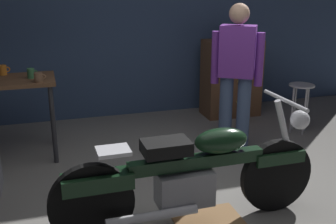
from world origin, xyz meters
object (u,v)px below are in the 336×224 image
Objects in this scene: shop_stool at (301,95)px; wooden_dresser at (231,78)px; motorcycle at (193,174)px; mug_orange_travel at (3,70)px; mug_green_speckled at (31,73)px; person_standing at (236,73)px; mug_brown_stoneware at (39,77)px.

wooden_dresser is (-0.53, 0.96, 0.05)m from shop_stool.
motorcycle is 17.87× the size of mug_orange_travel.
mug_orange_travel reaches higher than motorcycle.
wooden_dresser is at bearing 16.11° from mug_green_speckled.
person_standing reaches higher than wooden_dresser.
motorcycle is 1.99× the size of wooden_dresser.
mug_brown_stoneware is 0.60m from mug_orange_travel.
shop_stool is at bearing 37.48° from motorcycle.
shop_stool is 1.09m from wooden_dresser.
wooden_dresser is 2.86m from mug_green_speckled.
mug_green_speckled is 0.40m from mug_orange_travel.
wooden_dresser reaches higher than mug_orange_travel.
mug_orange_travel is (-0.37, 0.47, 0.01)m from mug_brown_stoneware.
mug_orange_travel is at bearing 125.06° from motorcycle.
person_standing is at bearing -16.71° from mug_orange_travel.
mug_green_speckled is 0.95× the size of mug_brown_stoneware.
mug_orange_travel is (-3.55, 0.43, 0.46)m from shop_stool.
mug_brown_stoneware is at bearing 124.15° from motorcycle.
motorcycle is 3.42× the size of shop_stool.
mug_green_speckled is 0.22m from mug_brown_stoneware.
person_standing is 1.20m from shop_stool.
mug_orange_travel is at bearing 173.06° from shop_stool.
mug_brown_stoneware is at bearing -51.28° from mug_orange_travel.
person_standing is at bearing 52.40° from motorcycle.
wooden_dresser is 9.35× the size of mug_brown_stoneware.
mug_brown_stoneware is (-2.65, -0.99, 0.40)m from wooden_dresser.
mug_orange_travel is (-3.02, -0.53, 0.40)m from wooden_dresser.
shop_stool is at bearing -6.94° from mug_orange_travel.
mug_green_speckled is (-2.72, -0.79, 0.40)m from wooden_dresser.
shop_stool is 5.74× the size of mug_green_speckled.
wooden_dresser reaches higher than motorcycle.
motorcycle is at bearing -120.80° from wooden_dresser.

